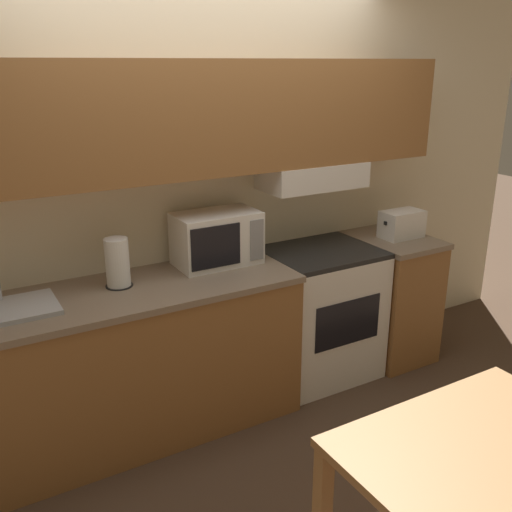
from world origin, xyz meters
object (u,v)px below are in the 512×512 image
Objects in this scene: toaster at (402,224)px; paper_towel_roll at (117,263)px; sink_basin at (4,310)px; microwave at (217,238)px; dining_table at (477,471)px; stove_range at (320,313)px.

paper_towel_roll reaches higher than toaster.
sink_basin is at bearing 179.49° from toaster.
paper_towel_roll is (-0.62, -0.06, -0.02)m from microwave.
sink_basin is 0.49× the size of dining_table.
microwave reaches higher than toaster.
microwave is 1.89m from dining_table.
microwave is 1.23m from sink_basin.
toaster reaches higher than stove_range.
toaster is 2.10m from dining_table.
stove_range is at bearing 0.47° from sink_basin.
paper_towel_roll is (0.59, 0.06, 0.12)m from sink_basin.
sink_basin reaches higher than toaster.
toaster is at bearing 54.47° from dining_table.
sink_basin is at bearing -179.53° from stove_range.
sink_basin is (-1.90, -0.02, 0.46)m from stove_range.
microwave is at bearing 5.69° from paper_towel_roll.
paper_towel_roll is (-1.96, 0.09, 0.04)m from toaster.
microwave reaches higher than sink_basin.
toaster is (0.64, -0.04, 0.53)m from stove_range.
stove_range is 0.87× the size of dining_table.
microwave is (-0.69, 0.11, 0.60)m from stove_range.
microwave reaches higher than stove_range.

